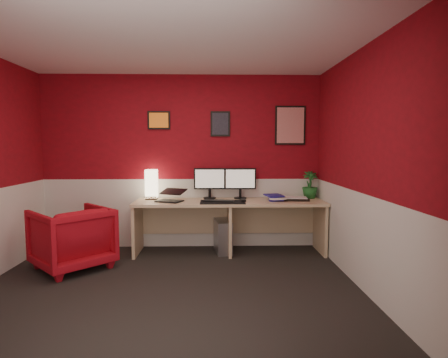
% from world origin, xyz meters
% --- Properties ---
extents(ground, '(4.00, 3.50, 0.01)m').
position_xyz_m(ground, '(0.00, 0.00, 0.00)').
color(ground, black).
rests_on(ground, ground).
extents(ceiling, '(4.00, 3.50, 0.01)m').
position_xyz_m(ceiling, '(0.00, 0.00, 2.50)').
color(ceiling, white).
rests_on(ceiling, ground).
extents(wall_back, '(4.00, 0.01, 2.50)m').
position_xyz_m(wall_back, '(0.00, 1.75, 1.25)').
color(wall_back, maroon).
rests_on(wall_back, ground).
extents(wall_front, '(4.00, 0.01, 2.50)m').
position_xyz_m(wall_front, '(0.00, -1.75, 1.25)').
color(wall_front, maroon).
rests_on(wall_front, ground).
extents(wall_right, '(0.01, 3.50, 2.50)m').
position_xyz_m(wall_right, '(2.00, 0.00, 1.25)').
color(wall_right, maroon).
rests_on(wall_right, ground).
extents(wainscot_back, '(4.00, 0.01, 1.00)m').
position_xyz_m(wainscot_back, '(0.00, 1.75, 0.50)').
color(wainscot_back, silver).
rests_on(wainscot_back, ground).
extents(wainscot_front, '(4.00, 0.01, 1.00)m').
position_xyz_m(wainscot_front, '(0.00, -1.75, 0.50)').
color(wainscot_front, silver).
rests_on(wainscot_front, ground).
extents(wainscot_right, '(0.01, 3.50, 1.00)m').
position_xyz_m(wainscot_right, '(2.00, 0.00, 0.50)').
color(wainscot_right, silver).
rests_on(wainscot_right, ground).
extents(desk, '(2.60, 0.65, 0.73)m').
position_xyz_m(desk, '(0.68, 1.41, 0.36)').
color(desk, '#D0AD85').
rests_on(desk, ground).
extents(shoji_lamp, '(0.16, 0.16, 0.40)m').
position_xyz_m(shoji_lamp, '(-0.42, 1.59, 0.93)').
color(shoji_lamp, '#FFE5B2').
rests_on(shoji_lamp, desk).
extents(laptop, '(0.40, 0.35, 0.22)m').
position_xyz_m(laptop, '(-0.14, 1.33, 0.84)').
color(laptop, black).
rests_on(laptop, desk).
extents(monitor_left, '(0.45, 0.06, 0.58)m').
position_xyz_m(monitor_left, '(0.41, 1.63, 1.02)').
color(monitor_left, black).
rests_on(monitor_left, desk).
extents(monitor_right, '(0.45, 0.06, 0.58)m').
position_xyz_m(monitor_right, '(0.84, 1.62, 1.02)').
color(monitor_right, black).
rests_on(monitor_right, desk).
extents(desk_mat, '(0.60, 0.38, 0.01)m').
position_xyz_m(desk_mat, '(0.58, 1.28, 0.73)').
color(desk_mat, black).
rests_on(desk_mat, desk).
extents(keyboard, '(0.44, 0.22, 0.02)m').
position_xyz_m(keyboard, '(0.53, 1.31, 0.74)').
color(keyboard, black).
rests_on(keyboard, desk_mat).
extents(mouse, '(0.07, 0.11, 0.03)m').
position_xyz_m(mouse, '(0.86, 1.31, 0.75)').
color(mouse, black).
rests_on(mouse, desk_mat).
extents(book_bottom, '(0.23, 0.30, 0.03)m').
position_xyz_m(book_bottom, '(1.23, 1.43, 0.74)').
color(book_bottom, navy).
rests_on(book_bottom, desk).
extents(book_middle, '(0.26, 0.33, 0.02)m').
position_xyz_m(book_middle, '(1.22, 1.42, 0.77)').
color(book_middle, silver).
rests_on(book_middle, book_bottom).
extents(book_top, '(0.27, 0.33, 0.03)m').
position_xyz_m(book_top, '(1.19, 1.41, 0.79)').
color(book_top, navy).
rests_on(book_top, book_middle).
extents(zen_tray, '(0.37, 0.28, 0.03)m').
position_xyz_m(zen_tray, '(1.61, 1.44, 0.74)').
color(zen_tray, black).
rests_on(zen_tray, desk).
extents(potted_plant, '(0.23, 0.23, 0.39)m').
position_xyz_m(potted_plant, '(1.85, 1.63, 0.93)').
color(potted_plant, '#19591E').
rests_on(potted_plant, desk).
extents(pc_tower, '(0.26, 0.47, 0.45)m').
position_xyz_m(pc_tower, '(0.59, 1.43, 0.23)').
color(pc_tower, '#99999E').
rests_on(pc_tower, ground).
extents(armchair, '(1.14, 1.14, 0.75)m').
position_xyz_m(armchair, '(-1.25, 0.80, 0.37)').
color(armchair, '#A4101B').
rests_on(armchair, ground).
extents(art_left, '(0.32, 0.02, 0.26)m').
position_xyz_m(art_left, '(-0.32, 1.74, 1.85)').
color(art_left, orange).
rests_on(art_left, wall_back).
extents(art_center, '(0.28, 0.02, 0.36)m').
position_xyz_m(art_center, '(0.56, 1.74, 1.80)').
color(art_center, black).
rests_on(art_center, wall_back).
extents(art_right, '(0.44, 0.02, 0.56)m').
position_xyz_m(art_right, '(1.57, 1.74, 1.78)').
color(art_right, red).
rests_on(art_right, wall_back).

